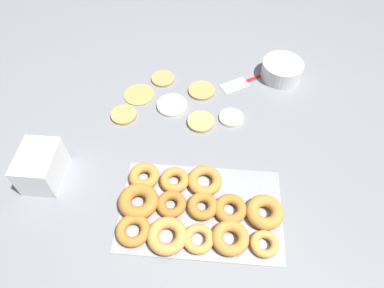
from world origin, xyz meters
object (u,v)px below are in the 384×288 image
Objects in this scene: pancake_0 at (172,105)px; pancake_2 at (202,91)px; pancake_3 at (139,94)px; donut_tray at (192,210)px; pancake_1 at (201,122)px; container_stack at (41,166)px; spatula at (240,83)px; pancake_4 at (124,115)px; pancake_6 at (231,118)px; batter_bowl at (282,70)px; pancake_5 at (163,79)px.

pancake_2 is at bearing 39.99° from pancake_0.
pancake_3 is 0.54m from donut_tray.
pancake_1 is 0.66× the size of container_stack.
donut_tray is 2.16× the size of spatula.
container_stack is (-0.19, -0.28, 0.05)m from pancake_4.
pancake_4 is 0.19× the size of donut_tray.
pancake_6 reaches higher than spatula.
pancake_6 is (0.12, -0.13, 0.00)m from pancake_2.
pancake_4 is at bearing -160.10° from pancake_0.
container_stack is (-0.47, -0.26, 0.05)m from pancake_1.
pancake_1 is 0.41m from batter_bowl.
batter_bowl is (0.30, 0.28, 0.03)m from pancake_1.
pancake_0 is 0.76× the size of container_stack.
pancake_2 is (0.11, 0.09, -0.00)m from pancake_0.
container_stack is (-0.23, -0.39, 0.05)m from pancake_3.
pancake_2 is at bearing 9.10° from pancake_3.
container_stack reaches higher than pancake_1.
pancake_6 is at bearing 73.94° from donut_tray.
batter_bowl is at bearing 64.15° from donut_tray.
pancake_5 is 0.31m from spatula.
pancake_3 is 1.27× the size of pancake_5.
pancake_2 is 0.24m from pancake_3.
donut_tray is (0.28, -0.37, 0.01)m from pancake_4.
container_stack is at bearing -120.46° from pancake_3.
container_stack is at bearing -122.61° from pancake_5.
spatula is (0.26, 0.15, -0.00)m from pancake_0.
container_stack is 0.79m from spatula.
pancake_6 is 0.19m from spatula.
pancake_0 is at bearing -154.00° from batter_bowl.
batter_bowl is (0.31, 0.11, 0.03)m from pancake_2.
pancake_3 is at bearing 71.92° from pancake_4.
pancake_6 is (0.39, 0.02, -0.00)m from pancake_4.
pancake_4 is (-0.04, -0.11, 0.00)m from pancake_3.
batter_bowl reaches higher than spatula.
pancake_5 is at bearing 110.28° from pancake_0.
pancake_0 is 0.46m from batter_bowl.
donut_tray reaches higher than pancake_6.
donut_tray is 3.29× the size of container_stack.
container_stack is (-0.58, -0.29, 0.05)m from pancake_6.
pancake_4 is 0.34m from container_stack.
pancake_4 reaches higher than pancake_5.
pancake_0 is 1.22× the size of pancake_5.
spatula is at bearing 38.10° from container_stack.
spatula is at bearing 20.88° from pancake_2.
donut_tray is at bearing -52.51° from pancake_4.
pancake_1 is at bearing -26.63° from pancake_3.
pancake_4 is 0.42× the size of spatula.
donut_tray reaches higher than pancake_0.
donut_tray reaches higher than pancake_5.
donut_tray is at bearing 43.90° from spatula.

